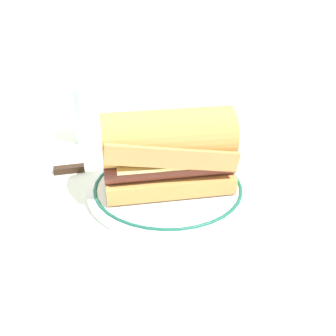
% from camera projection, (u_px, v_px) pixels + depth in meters
% --- Properties ---
extents(ground_plane, '(1.50, 1.50, 0.00)m').
position_uv_depth(ground_plane, '(161.00, 204.00, 0.60)').
color(ground_plane, silver).
extents(plate, '(0.27, 0.27, 0.01)m').
position_uv_depth(plate, '(168.00, 188.00, 0.63)').
color(plate, white).
rests_on(plate, ground_plane).
extents(sausage_sandwich, '(0.22, 0.13, 0.13)m').
position_uv_depth(sausage_sandwich, '(168.00, 149.00, 0.59)').
color(sausage_sandwich, tan).
rests_on(sausage_sandwich, plate).
extents(drinking_glass, '(0.06, 0.06, 0.12)m').
position_uv_depth(drinking_glass, '(89.00, 118.00, 0.79)').
color(drinking_glass, silver).
rests_on(drinking_glass, ground_plane).
extents(butter_knife, '(0.15, 0.03, 0.01)m').
position_uv_depth(butter_knife, '(51.00, 172.00, 0.68)').
color(butter_knife, silver).
rests_on(butter_knife, ground_plane).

